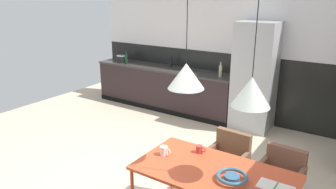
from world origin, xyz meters
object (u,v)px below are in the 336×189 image
bottle_wine_green (126,59)px  bottle_oil_tall (220,71)px  armchair_near_window (282,171)px  refrigerator_column (255,77)px  mug_short_terracotta (164,151)px  cooking_pot (122,59)px  open_book (275,187)px  bottle_vinegar_dark (171,62)px  pendant_lamp_over_table_near (186,76)px  pendant_lamp_over_table_far (251,92)px  dining_table (214,175)px  mug_glass_clear (200,149)px  armchair_head_of_table (228,155)px  fruit_bowl (232,177)px

bottle_wine_green → bottle_oil_tall: bottle_wine_green is taller
armchair_near_window → bottle_oil_tall: size_ratio=2.58×
bottle_wine_green → refrigerator_column: bearing=3.0°
mug_short_terracotta → cooking_pot: 4.38m
open_book → bottle_vinegar_dark: size_ratio=1.21×
pendant_lamp_over_table_near → pendant_lamp_over_table_far: (0.63, 0.03, -0.06)m
armchair_near_window → bottle_vinegar_dark: 3.81m
pendant_lamp_over_table_far → pendant_lamp_over_table_near: bearing=-177.5°
bottle_vinegar_dark → cooking_pot: bearing=-172.4°
armchair_near_window → pendant_lamp_over_table_far: pendant_lamp_over_table_far is taller
dining_table → mug_glass_clear: 0.41m
bottle_wine_green → bottle_oil_tall: 2.29m
refrigerator_column → armchair_head_of_table: bearing=-78.2°
bottle_oil_tall → pendant_lamp_over_table_near: size_ratio=0.28×
mug_short_terracotta → bottle_vinegar_dark: (-1.95, 3.13, 0.22)m
bottle_wine_green → armchair_near_window: bearing=-26.2°
open_book → bottle_oil_tall: size_ratio=1.11×
pendant_lamp_over_table_near → refrigerator_column: bearing=96.2°
open_book → mug_short_terracotta: mug_short_terracotta is taller
pendant_lamp_over_table_near → pendant_lamp_over_table_far: size_ratio=0.94×
refrigerator_column → armchair_head_of_table: (0.45, -2.17, -0.49)m
refrigerator_column → mug_short_terracotta: bearing=-89.1°
armchair_head_of_table → bottle_vinegar_dark: (-2.36, 2.30, 0.52)m
refrigerator_column → dining_table: 3.08m
pendant_lamp_over_table_near → pendant_lamp_over_table_far: bearing=2.5°
dining_table → bottle_oil_tall: 3.22m
fruit_bowl → open_book: 0.39m
refrigerator_column → open_book: size_ratio=6.30×
dining_table → bottle_vinegar_dark: bearing=129.3°
armchair_head_of_table → fruit_bowl: fruit_bowl is taller
refrigerator_column → bottle_wine_green: bearing=-177.0°
armchair_near_window → bottle_wine_green: bearing=-23.1°
bottle_vinegar_dark → pendant_lamp_over_table_far: (2.87, -3.15, 0.61)m
open_book → pendant_lamp_over_table_near: bearing=-174.2°
armchair_near_window → bottle_vinegar_dark: size_ratio=2.79×
mug_short_terracotta → mug_glass_clear: bearing=41.5°
dining_table → mug_short_terracotta: size_ratio=11.96×
refrigerator_column → bottle_oil_tall: refrigerator_column is taller
mug_glass_clear → bottle_wine_green: (-3.28, 2.59, 0.23)m
dining_table → armchair_head_of_table: size_ratio=2.00×
refrigerator_column → dining_table: bearing=-77.9°
armchair_near_window → fruit_bowl: fruit_bowl is taller
armchair_head_of_table → mug_short_terracotta: (-0.41, -0.83, 0.30)m
dining_table → open_book: open_book is taller
refrigerator_column → dining_table: size_ratio=1.26×
refrigerator_column → bottle_oil_tall: size_ratio=7.01×
bottle_vinegar_dark → bottle_oil_tall: size_ratio=0.92×
mug_glass_clear → open_book: bearing=-13.5°
dining_table → mug_glass_clear: mug_glass_clear is taller
pendant_lamp_over_table_far → bottle_vinegar_dark: bearing=132.4°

